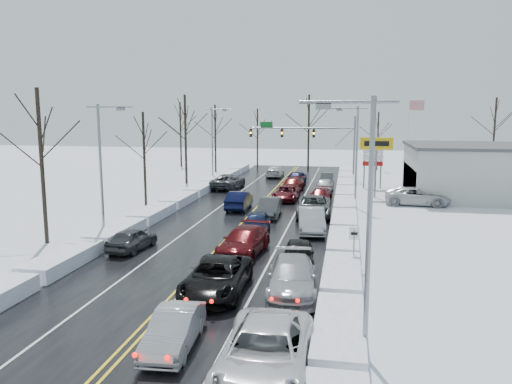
% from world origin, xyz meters
% --- Properties ---
extents(ground, '(160.00, 160.00, 0.00)m').
position_xyz_m(ground, '(0.00, 0.00, 0.00)').
color(ground, silver).
rests_on(ground, ground).
extents(road_surface, '(14.00, 84.00, 0.01)m').
position_xyz_m(road_surface, '(0.00, 2.00, 0.01)').
color(road_surface, black).
rests_on(road_surface, ground).
extents(snow_bank_left, '(1.87, 72.00, 0.81)m').
position_xyz_m(snow_bank_left, '(-7.60, 2.00, 0.00)').
color(snow_bank_left, white).
rests_on(snow_bank_left, ground).
extents(snow_bank_right, '(1.87, 72.00, 0.81)m').
position_xyz_m(snow_bank_right, '(7.60, 2.00, 0.00)').
color(snow_bank_right, white).
rests_on(snow_bank_right, ground).
extents(traffic_signal_mast, '(13.28, 0.39, 8.00)m').
position_xyz_m(traffic_signal_mast, '(3.45, 27.99, 5.48)').
color(traffic_signal_mast, slate).
rests_on(traffic_signal_mast, ground).
extents(tires_plus_sign, '(3.20, 0.34, 6.00)m').
position_xyz_m(tires_plus_sign, '(10.50, 15.99, 4.99)').
color(tires_plus_sign, slate).
rests_on(tires_plus_sign, ground).
extents(used_vehicles_sign, '(2.20, 0.22, 4.65)m').
position_xyz_m(used_vehicles_sign, '(10.50, 22.00, 3.32)').
color(used_vehicles_sign, slate).
rests_on(used_vehicles_sign, ground).
extents(speed_limit_sign, '(0.55, 0.09, 2.35)m').
position_xyz_m(speed_limit_sign, '(8.20, -8.00, 1.63)').
color(speed_limit_sign, slate).
rests_on(speed_limit_sign, ground).
extents(flagpole, '(1.87, 1.20, 10.00)m').
position_xyz_m(flagpole, '(15.17, 30.00, 5.93)').
color(flagpole, silver).
rests_on(flagpole, ground).
extents(streetlight_se, '(3.20, 0.25, 9.00)m').
position_xyz_m(streetlight_se, '(8.30, -18.00, 5.31)').
color(streetlight_se, slate).
rests_on(streetlight_se, ground).
extents(streetlight_ne, '(3.20, 0.25, 9.00)m').
position_xyz_m(streetlight_ne, '(8.30, 10.00, 5.31)').
color(streetlight_ne, slate).
rests_on(streetlight_ne, ground).
extents(streetlight_sw, '(3.20, 0.25, 9.00)m').
position_xyz_m(streetlight_sw, '(-8.30, -4.00, 5.31)').
color(streetlight_sw, slate).
rests_on(streetlight_sw, ground).
extents(streetlight_nw, '(3.20, 0.25, 9.00)m').
position_xyz_m(streetlight_nw, '(-8.30, 24.00, 5.31)').
color(streetlight_nw, slate).
rests_on(streetlight_nw, ground).
extents(tree_left_b, '(4.00, 4.00, 10.00)m').
position_xyz_m(tree_left_b, '(-11.50, -6.00, 6.99)').
color(tree_left_b, '#2D231C').
rests_on(tree_left_b, ground).
extents(tree_left_c, '(3.40, 3.40, 8.50)m').
position_xyz_m(tree_left_c, '(-10.50, 8.00, 5.94)').
color(tree_left_c, '#2D231C').
rests_on(tree_left_c, ground).
extents(tree_left_d, '(4.20, 4.20, 10.50)m').
position_xyz_m(tree_left_d, '(-11.20, 22.00, 7.33)').
color(tree_left_d, '#2D231C').
rests_on(tree_left_d, ground).
extents(tree_left_e, '(3.80, 3.80, 9.50)m').
position_xyz_m(tree_left_e, '(-10.80, 34.00, 6.64)').
color(tree_left_e, '#2D231C').
rests_on(tree_left_e, ground).
extents(tree_far_a, '(4.00, 4.00, 10.00)m').
position_xyz_m(tree_far_a, '(-18.00, 40.00, 6.99)').
color(tree_far_a, '#2D231C').
rests_on(tree_far_a, ground).
extents(tree_far_b, '(3.60, 3.60, 9.00)m').
position_xyz_m(tree_far_b, '(-6.00, 41.00, 6.29)').
color(tree_far_b, '#2D231C').
rests_on(tree_far_b, ground).
extents(tree_far_c, '(4.40, 4.40, 11.00)m').
position_xyz_m(tree_far_c, '(2.00, 39.00, 7.68)').
color(tree_far_c, '#2D231C').
rests_on(tree_far_c, ground).
extents(tree_far_d, '(3.40, 3.40, 8.50)m').
position_xyz_m(tree_far_d, '(12.00, 40.50, 5.94)').
color(tree_far_d, '#2D231C').
rests_on(tree_far_d, ground).
extents(tree_far_e, '(4.20, 4.20, 10.50)m').
position_xyz_m(tree_far_e, '(28.00, 41.00, 7.33)').
color(tree_far_e, '#2D231C').
rests_on(tree_far_e, ground).
extents(queued_car_1, '(1.75, 4.31, 1.39)m').
position_xyz_m(queued_car_1, '(1.71, -18.52, 0.00)').
color(queued_car_1, '#ABADB3').
rests_on(queued_car_1, ground).
extents(queued_car_2, '(2.79, 5.85, 1.61)m').
position_xyz_m(queued_car_2, '(1.81, -12.89, 0.00)').
color(queued_car_2, black).
rests_on(queued_car_2, ground).
extents(queued_car_3, '(2.79, 5.68, 1.59)m').
position_xyz_m(queued_car_3, '(1.72, -6.22, 0.00)').
color(queued_car_3, '#4D0A0D').
rests_on(queued_car_3, ground).
extents(queued_car_4, '(2.33, 4.73, 1.55)m').
position_xyz_m(queued_car_4, '(1.56, -1.14, 0.00)').
color(queued_car_4, black).
rests_on(queued_car_4, ground).
extents(queued_car_5, '(1.74, 4.70, 1.54)m').
position_xyz_m(queued_car_5, '(1.56, 4.87, 0.00)').
color(queued_car_5, '#3C3E41').
rests_on(queued_car_5, ground).
extents(queued_car_6, '(2.38, 5.02, 1.39)m').
position_xyz_m(queued_car_6, '(1.95, 12.65, 0.00)').
color(queued_car_6, '#500A12').
rests_on(queued_car_6, ground).
extents(queued_car_7, '(2.67, 5.16, 1.43)m').
position_xyz_m(queued_car_7, '(1.94, 18.31, 0.00)').
color(queued_car_7, '#540D0B').
rests_on(queued_car_7, ground).
extents(queued_car_8, '(2.51, 4.93, 1.61)m').
position_xyz_m(queued_car_8, '(1.84, 23.10, 0.00)').
color(queued_car_8, black).
rests_on(queued_car_8, ground).
extents(queued_car_10, '(2.94, 6.20, 1.71)m').
position_xyz_m(queued_car_10, '(5.29, -19.99, 0.00)').
color(queued_car_10, silver).
rests_on(queued_car_10, ground).
extents(queued_car_11, '(2.74, 5.72, 1.61)m').
position_xyz_m(queued_car_11, '(5.31, -12.29, 0.00)').
color(queued_car_11, '#A7A9AF').
rests_on(queued_car_11, ground).
extents(queued_car_12, '(2.04, 4.21, 1.39)m').
position_xyz_m(queued_car_12, '(5.22, -7.84, 0.00)').
color(queued_car_12, black).
rests_on(queued_car_12, ground).
extents(queued_car_13, '(2.36, 5.32, 1.70)m').
position_xyz_m(queued_car_13, '(5.33, 0.12, 0.00)').
color(queued_car_13, '#A5A7AD').
rests_on(queued_car_13, ground).
extents(queued_car_14, '(3.01, 6.06, 1.65)m').
position_xyz_m(queued_car_14, '(5.10, 5.66, 0.00)').
color(queued_car_14, '#444649').
rests_on(queued_car_14, ground).
extents(queued_car_15, '(2.38, 4.82, 1.35)m').
position_xyz_m(queued_car_15, '(5.27, 11.90, 0.00)').
color(queued_car_15, '#45090D').
rests_on(queued_car_15, ground).
extents(queued_car_16, '(1.95, 4.31, 1.43)m').
position_xyz_m(queued_car_16, '(5.38, 18.34, 0.00)').
color(queued_car_16, silver).
rests_on(queued_car_16, ground).
extents(queued_car_17, '(1.48, 4.17, 1.37)m').
position_xyz_m(queued_car_17, '(5.41, 24.17, 0.00)').
color(queued_car_17, '#383A3C').
rests_on(queued_car_17, ground).
extents(oncoming_car_0, '(1.81, 4.93, 1.61)m').
position_xyz_m(oncoming_car_0, '(-1.57, 7.54, 0.00)').
color(oncoming_car_0, black).
rests_on(oncoming_car_0, ground).
extents(oncoming_car_1, '(3.25, 6.10, 1.63)m').
position_xyz_m(oncoming_car_1, '(-5.32, 18.91, 0.00)').
color(oncoming_car_1, '#444749').
rests_on(oncoming_car_1, ground).
extents(oncoming_car_2, '(2.24, 5.25, 1.51)m').
position_xyz_m(oncoming_car_2, '(-1.64, 29.99, 0.00)').
color(oncoming_car_2, silver).
rests_on(oncoming_car_2, ground).
extents(oncoming_car_3, '(2.12, 4.33, 1.42)m').
position_xyz_m(oncoming_car_3, '(-5.29, -6.55, 0.00)').
color(oncoming_car_3, '#3E4043').
rests_on(oncoming_car_3, ground).
extents(parked_car_0, '(6.01, 3.12, 1.62)m').
position_xyz_m(parked_car_0, '(14.16, 12.44, 0.00)').
color(parked_car_0, silver).
rests_on(parked_car_0, ground).
extents(parked_car_1, '(2.48, 5.72, 1.64)m').
position_xyz_m(parked_car_1, '(17.17, 15.95, 0.00)').
color(parked_car_1, '#393C3E').
rests_on(parked_car_1, ground).
extents(parked_car_2, '(1.70, 4.03, 1.36)m').
position_xyz_m(parked_car_2, '(15.02, 23.41, 0.00)').
color(parked_car_2, black).
rests_on(parked_car_2, ground).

